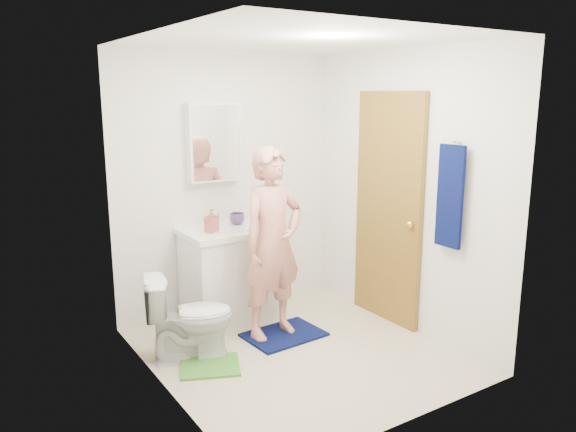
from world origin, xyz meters
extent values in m
cube|color=beige|center=(0.00, 0.00, -0.01)|extent=(2.20, 2.40, 0.02)
cube|color=white|center=(0.00, 0.00, 2.41)|extent=(2.20, 2.40, 0.02)
cube|color=silver|center=(0.00, 1.21, 1.20)|extent=(2.20, 0.02, 2.40)
cube|color=silver|center=(0.00, -1.21, 1.20)|extent=(2.20, 0.02, 2.40)
cube|color=silver|center=(-1.11, 0.00, 1.20)|extent=(0.02, 2.40, 2.40)
cube|color=silver|center=(1.11, 0.00, 1.20)|extent=(0.02, 2.40, 2.40)
cube|color=white|center=(-0.15, 0.91, 0.40)|extent=(0.75, 0.55, 0.80)
cube|color=white|center=(-0.15, 0.91, 0.83)|extent=(0.79, 0.59, 0.05)
cylinder|color=white|center=(-0.15, 0.91, 0.84)|extent=(0.40, 0.40, 0.03)
cylinder|color=silver|center=(-0.15, 1.09, 0.91)|extent=(0.03, 0.03, 0.12)
cube|color=white|center=(-0.15, 1.14, 1.60)|extent=(0.50, 0.12, 0.70)
cube|color=white|center=(-0.15, 1.08, 1.60)|extent=(0.46, 0.01, 0.66)
cube|color=olive|center=(1.07, 0.15, 1.02)|extent=(0.05, 0.80, 2.05)
sphere|color=gold|center=(1.03, -0.17, 0.95)|extent=(0.07, 0.07, 0.07)
cube|color=#071045|center=(1.03, -0.57, 1.25)|extent=(0.03, 0.24, 0.80)
cylinder|color=silver|center=(1.07, -0.57, 1.67)|extent=(0.06, 0.02, 0.02)
imported|color=white|center=(-0.76, 0.37, 0.34)|extent=(0.75, 0.57, 0.67)
cube|color=#071045|center=(0.06, 0.31, 0.01)|extent=(0.67, 0.50, 0.02)
cube|color=#489632|center=(-0.71, 0.13, 0.01)|extent=(0.55, 0.52, 0.02)
imported|color=#A8554E|center=(-0.32, 0.87, 0.95)|extent=(0.12, 0.13, 0.21)
imported|color=#52387C|center=(0.00, 1.01, 0.90)|extent=(0.17, 0.17, 0.11)
imported|color=tan|center=(-0.01, 0.36, 0.82)|extent=(0.62, 0.45, 1.60)
camera|label=1|loc=(-2.33, -3.47, 2.02)|focal=35.00mm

